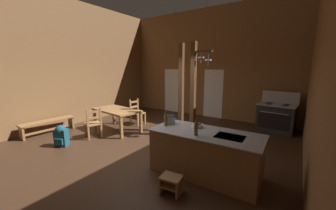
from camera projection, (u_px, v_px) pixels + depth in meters
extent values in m
cube|color=#382316|center=(145.00, 147.00, 5.44)|extent=(8.10, 8.97, 0.10)
cube|color=brown|center=(207.00, 64.00, 8.38)|extent=(8.10, 0.14, 4.55)
cube|color=brown|center=(65.00, 64.00, 7.04)|extent=(0.14, 8.97, 4.55)
cube|color=brown|center=(328.00, 58.00, 2.96)|extent=(0.14, 8.97, 4.55)
cube|color=white|center=(173.00, 91.00, 9.46)|extent=(1.00, 0.01, 2.05)
cube|color=white|center=(213.00, 94.00, 8.36)|extent=(0.84, 0.01, 2.05)
cube|color=olive|center=(205.00, 154.00, 3.92)|extent=(2.12, 0.95, 0.87)
cube|color=#A8AAB2|center=(206.00, 133.00, 3.84)|extent=(2.18, 1.01, 0.02)
cube|color=black|center=(230.00, 137.00, 3.59)|extent=(0.53, 0.41, 0.00)
cube|color=black|center=(212.00, 163.00, 4.35)|extent=(2.00, 0.08, 0.10)
cube|color=#282828|center=(276.00, 118.00, 6.60)|extent=(1.17, 0.87, 0.90)
cube|color=black|center=(273.00, 121.00, 6.31)|extent=(0.93, 0.10, 0.52)
cylinder|color=#A8AAB2|center=(274.00, 113.00, 6.24)|extent=(0.82, 0.11, 0.02)
cube|color=#A8AAB2|center=(277.00, 105.00, 6.51)|extent=(1.21, 0.91, 0.03)
cube|color=#A8AAB2|center=(280.00, 97.00, 6.74)|extent=(1.14, 0.15, 0.40)
cylinder|color=black|center=(285.00, 106.00, 6.23)|extent=(0.22, 0.22, 0.01)
cylinder|color=black|center=(268.00, 104.00, 6.55)|extent=(0.22, 0.22, 0.01)
cylinder|color=black|center=(287.00, 104.00, 6.46)|extent=(0.22, 0.22, 0.01)
cylinder|color=black|center=(270.00, 103.00, 6.77)|extent=(0.22, 0.22, 0.01)
cylinder|color=black|center=(286.00, 111.00, 6.02)|extent=(0.05, 0.03, 0.04)
cylinder|color=black|center=(278.00, 110.00, 6.16)|extent=(0.05, 0.03, 0.04)
cylinder|color=black|center=(271.00, 109.00, 6.29)|extent=(0.05, 0.03, 0.04)
cylinder|color=black|center=(263.00, 108.00, 6.43)|extent=(0.05, 0.03, 0.04)
cube|color=brown|center=(193.00, 90.00, 6.05)|extent=(0.14, 0.14, 2.90)
cube|color=brown|center=(202.00, 52.00, 5.68)|extent=(0.65, 0.10, 0.06)
cylinder|color=#A8AAB2|center=(201.00, 54.00, 5.71)|extent=(0.01, 0.01, 0.15)
cylinder|color=#A8AAB2|center=(201.00, 58.00, 5.73)|extent=(0.19, 0.19, 0.04)
cylinder|color=#A8AAB2|center=(201.00, 60.00, 5.74)|extent=(0.02, 0.02, 0.14)
cylinder|color=#A8AAB2|center=(208.00, 55.00, 5.58)|extent=(0.01, 0.01, 0.23)
cylinder|color=#A8AAB2|center=(208.00, 60.00, 5.61)|extent=(0.20, 0.20, 0.04)
cylinder|color=#A8AAB2|center=(208.00, 63.00, 5.62)|extent=(0.02, 0.02, 0.14)
cube|color=brown|center=(181.00, 89.00, 6.46)|extent=(0.14, 0.14, 2.90)
cube|color=#9E7044|center=(171.00, 177.00, 3.35)|extent=(0.39, 0.32, 0.04)
cube|color=#9E7044|center=(163.00, 183.00, 3.44)|extent=(0.08, 0.28, 0.26)
cube|color=#9E7044|center=(180.00, 188.00, 3.30)|extent=(0.08, 0.28, 0.26)
cube|color=#9E7044|center=(171.00, 185.00, 3.37)|extent=(0.35, 0.32, 0.03)
cube|color=olive|center=(117.00, 110.00, 6.63)|extent=(1.80, 1.11, 0.06)
cube|color=olive|center=(114.00, 115.00, 7.50)|extent=(0.09, 0.09, 0.68)
cube|color=olive|center=(141.00, 122.00, 6.48)|extent=(0.09, 0.09, 0.68)
cube|color=olive|center=(95.00, 119.00, 6.93)|extent=(0.09, 0.09, 0.68)
cube|color=olive|center=(121.00, 128.00, 5.90)|extent=(0.09, 0.09, 0.68)
cube|color=#9E7044|center=(138.00, 113.00, 7.42)|extent=(0.47, 0.47, 0.04)
cube|color=#9E7044|center=(145.00, 119.00, 7.50)|extent=(0.05, 0.05, 0.41)
cube|color=#9E7044|center=(138.00, 121.00, 7.21)|extent=(0.05, 0.05, 0.41)
cube|color=#9E7044|center=(138.00, 110.00, 7.68)|extent=(0.05, 0.05, 0.95)
cube|color=#9E7044|center=(130.00, 112.00, 7.38)|extent=(0.05, 0.05, 0.95)
cube|color=#9E7044|center=(134.00, 102.00, 7.46)|extent=(0.06, 0.38, 0.07)
cube|color=#9E7044|center=(134.00, 107.00, 7.50)|extent=(0.06, 0.38, 0.07)
cube|color=#9E7044|center=(93.00, 124.00, 6.02)|extent=(0.57, 0.57, 0.04)
cube|color=#9E7044|center=(86.00, 130.00, 6.11)|extent=(0.06, 0.06, 0.41)
cube|color=#9E7044|center=(98.00, 128.00, 6.32)|extent=(0.06, 0.06, 0.41)
cube|color=#9E7044|center=(88.00, 125.00, 5.75)|extent=(0.06, 0.06, 0.95)
cube|color=#9E7044|center=(101.00, 123.00, 5.97)|extent=(0.06, 0.06, 0.95)
cube|color=#9E7044|center=(94.00, 112.00, 5.79)|extent=(0.17, 0.37, 0.07)
cube|color=#9E7044|center=(94.00, 118.00, 5.83)|extent=(0.17, 0.37, 0.07)
cube|color=olive|center=(48.00, 121.00, 6.37)|extent=(0.43, 1.63, 0.04)
cube|color=olive|center=(22.00, 133.00, 5.82)|extent=(0.31, 0.07, 0.40)
cube|color=olive|center=(71.00, 122.00, 6.99)|extent=(0.31, 0.07, 0.40)
cube|color=olive|center=(49.00, 130.00, 6.42)|extent=(0.13, 1.41, 0.06)
cube|color=#194756|center=(61.00, 138.00, 5.36)|extent=(0.39, 0.35, 0.48)
cube|color=#194756|center=(59.00, 142.00, 5.25)|extent=(0.23, 0.16, 0.17)
cylinder|color=black|center=(68.00, 136.00, 5.48)|extent=(0.05, 0.05, 0.38)
cylinder|color=black|center=(61.00, 136.00, 5.50)|extent=(0.05, 0.05, 0.38)
sphere|color=#194756|center=(61.00, 130.00, 5.32)|extent=(0.37, 0.37, 0.27)
cylinder|color=#A8AAB2|center=(170.00, 120.00, 4.42)|extent=(0.25, 0.25, 0.18)
cylinder|color=black|center=(170.00, 115.00, 4.40)|extent=(0.25, 0.25, 0.01)
cylinder|color=#A8AAB2|center=(165.00, 117.00, 4.49)|extent=(0.05, 0.02, 0.02)
cylinder|color=#A8AAB2|center=(175.00, 118.00, 4.33)|extent=(0.05, 0.02, 0.02)
cylinder|color=silver|center=(198.00, 126.00, 4.14)|extent=(0.22, 0.22, 0.08)
cylinder|color=black|center=(198.00, 124.00, 4.14)|extent=(0.18, 0.18, 0.00)
cylinder|color=brown|center=(196.00, 129.00, 3.64)|extent=(0.07, 0.07, 0.25)
cylinder|color=brown|center=(196.00, 120.00, 3.61)|extent=(0.03, 0.03, 0.09)
cylinder|color=brown|center=(166.00, 121.00, 4.22)|extent=(0.07, 0.07, 0.24)
cylinder|color=brown|center=(166.00, 113.00, 4.19)|extent=(0.03, 0.03, 0.08)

